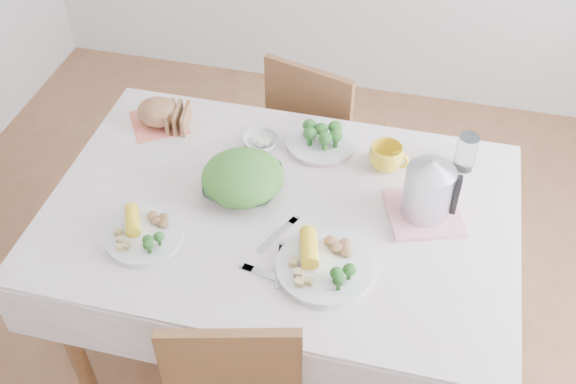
% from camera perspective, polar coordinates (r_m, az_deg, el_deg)
% --- Properties ---
extents(floor, '(3.60, 3.60, 0.00)m').
position_cam_1_polar(floor, '(2.76, -0.51, -12.51)').
color(floor, brown).
rests_on(floor, ground).
extents(dining_table, '(1.40, 0.90, 0.75)m').
position_cam_1_polar(dining_table, '(2.46, -0.57, -7.70)').
color(dining_table, brown).
rests_on(dining_table, floor).
extents(tablecloth, '(1.50, 1.00, 0.01)m').
position_cam_1_polar(tablecloth, '(2.17, -0.64, -1.48)').
color(tablecloth, silver).
rests_on(tablecloth, dining_table).
extents(chair_far, '(0.49, 0.49, 0.88)m').
position_cam_1_polar(chair_far, '(2.95, 3.28, 5.36)').
color(chair_far, brown).
rests_on(chair_far, floor).
extents(salad_bowl, '(0.26, 0.26, 0.06)m').
position_cam_1_polar(salad_bowl, '(2.21, -3.80, 0.61)').
color(salad_bowl, white).
rests_on(salad_bowl, tablecloth).
extents(dinner_plate_left, '(0.27, 0.27, 0.02)m').
position_cam_1_polar(dinner_plate_left, '(2.12, -12.07, -3.67)').
color(dinner_plate_left, white).
rests_on(dinner_plate_left, tablecloth).
extents(dinner_plate_right, '(0.31, 0.31, 0.02)m').
position_cam_1_polar(dinner_plate_right, '(1.99, 3.11, -6.43)').
color(dinner_plate_right, white).
rests_on(dinner_plate_right, tablecloth).
extents(broccoli_plate, '(0.31, 0.31, 0.02)m').
position_cam_1_polar(broccoli_plate, '(2.40, 2.79, 4.19)').
color(broccoli_plate, beige).
rests_on(broccoli_plate, tablecloth).
extents(napkin, '(0.27, 0.27, 0.00)m').
position_cam_1_polar(napkin, '(2.54, -10.84, 5.81)').
color(napkin, '#EC6F59').
rests_on(napkin, tablecloth).
extents(bread_loaf, '(0.19, 0.18, 0.09)m').
position_cam_1_polar(bread_loaf, '(2.51, -11.00, 6.81)').
color(bread_loaf, brown).
rests_on(bread_loaf, napkin).
extents(fruit_bowl, '(0.16, 0.16, 0.04)m').
position_cam_1_polar(fruit_bowl, '(2.38, -2.33, 4.23)').
color(fruit_bowl, white).
rests_on(fruit_bowl, tablecloth).
extents(yellow_mug, '(0.15, 0.15, 0.09)m').
position_cam_1_polar(yellow_mug, '(2.30, 8.31, 2.93)').
color(yellow_mug, yellow).
rests_on(yellow_mug, tablecloth).
extents(glass_tumbler, '(0.08, 0.08, 0.13)m').
position_cam_1_polar(glass_tumbler, '(2.35, 14.83, 3.23)').
color(glass_tumbler, white).
rests_on(glass_tumbler, tablecloth).
extents(pink_tray, '(0.29, 0.29, 0.02)m').
position_cam_1_polar(pink_tray, '(2.19, 11.40, -1.72)').
color(pink_tray, pink).
rests_on(pink_tray, tablecloth).
extents(electric_kettle, '(0.19, 0.19, 0.21)m').
position_cam_1_polar(electric_kettle, '(2.11, 11.83, 0.42)').
color(electric_kettle, '#B2B5BA').
rests_on(electric_kettle, pink_tray).
extents(fork_left, '(0.05, 0.17, 0.00)m').
position_cam_1_polar(fork_left, '(2.00, -0.67, -6.31)').
color(fork_left, silver).
rests_on(fork_left, tablecloth).
extents(fork_right, '(0.10, 0.17, 0.00)m').
position_cam_1_polar(fork_right, '(2.09, -0.89, -3.61)').
color(fork_right, silver).
rests_on(fork_right, tablecloth).
extents(knife, '(0.20, 0.06, 0.00)m').
position_cam_1_polar(knife, '(1.98, -1.19, -7.25)').
color(knife, silver).
rests_on(knife, tablecloth).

